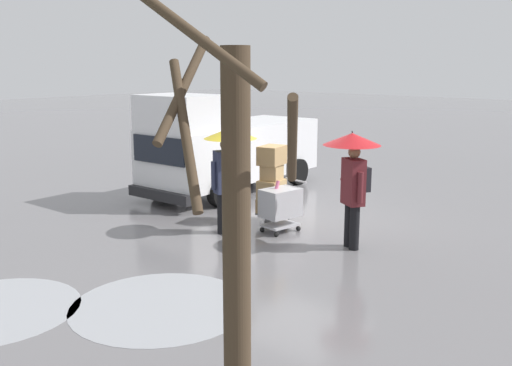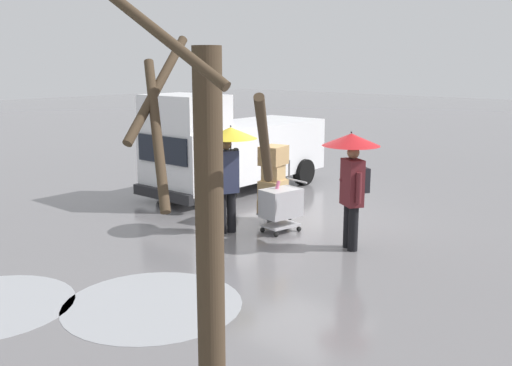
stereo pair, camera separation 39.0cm
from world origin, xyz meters
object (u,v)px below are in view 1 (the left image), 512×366
Objects in this scene: pedestrian_black_side at (228,154)px; cargo_van_parked_right at (226,147)px; hand_dolly_boxes at (272,182)px; shopping_cart_vendor at (280,204)px; pedestrian_pink_side at (353,163)px; bare_tree_near at (234,237)px.

cargo_van_parked_right is at bearing -45.84° from pedestrian_black_side.
pedestrian_black_side is at bearing 82.03° from hand_dolly_boxes.
hand_dolly_boxes is 1.36m from pedestrian_black_side.
shopping_cart_vendor is 0.49× the size of pedestrian_black_side.
pedestrian_pink_side is (-4.98, 1.95, 0.39)m from cargo_van_parked_right.
cargo_van_parked_right reaches higher than pedestrian_pink_side.
shopping_cart_vendor is at bearing 149.29° from cargo_van_parked_right.
shopping_cart_vendor is at bearing -136.42° from pedestrian_black_side.
pedestrian_black_side is at bearing -46.26° from bare_tree_near.
bare_tree_near reaches higher than shopping_cart_vendor.
pedestrian_black_side is (-2.64, 2.72, 0.41)m from cargo_van_parked_right.
pedestrian_black_side is 0.55× the size of bare_tree_near.
hand_dolly_boxes is at bearing 150.75° from cargo_van_parked_right.
pedestrian_black_side is (0.75, 0.71, 1.02)m from shopping_cart_vendor.
bare_tree_near is at bearing 133.89° from cargo_van_parked_right.
bare_tree_near reaches higher than pedestrian_black_side.
pedestrian_pink_side is at bearing 170.17° from hand_dolly_boxes.
shopping_cart_vendor is at bearing -55.23° from bare_tree_near.
cargo_van_parked_right is 3.23m from hand_dolly_boxes.
pedestrian_pink_side is at bearing 158.65° from cargo_van_parked_right.
pedestrian_pink_side is 5.92m from bare_tree_near.
pedestrian_black_side is at bearing 134.16° from cargo_van_parked_right.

